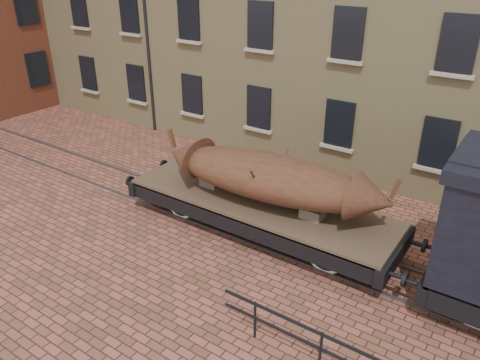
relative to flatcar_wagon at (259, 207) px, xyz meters
The scene contains 4 objects.
ground 1.13m from the flatcar_wagon, behind, with size 90.00×90.00×0.00m, color brown.
rail_track 1.10m from the flatcar_wagon, behind, with size 30.00×1.52×0.06m.
flatcar_wagon is the anchor object (origin of this frame).
iron_boat 1.15m from the flatcar_wagon, ahead, with size 7.28×2.47×1.71m.
Camera 1 is at (7.24, -10.55, 7.84)m, focal length 35.00 mm.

